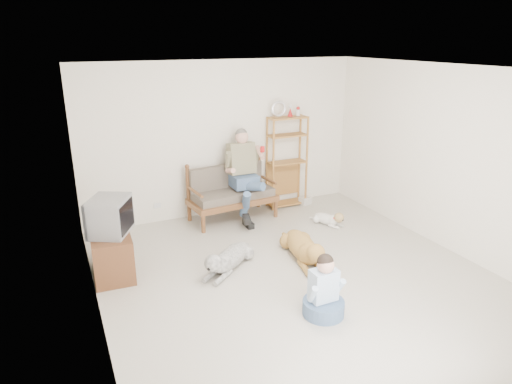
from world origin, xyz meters
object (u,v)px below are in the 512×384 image
loveseat (231,191)px  golden_retriever (304,248)px  etagere (287,161)px  tv_stand (111,253)px

loveseat → golden_retriever: 2.01m
loveseat → etagere: (1.17, 0.15, 0.39)m
tv_stand → loveseat: bearing=31.9°
golden_retriever → loveseat: bearing=111.0°
etagere → golden_retriever: size_ratio=1.37×
etagere → tv_stand: size_ratio=2.15×
etagere → tv_stand: etagere is taller
etagere → golden_retriever: 2.36m
etagere → golden_retriever: (-0.82, -2.10, -0.69)m
etagere → tv_stand: (-3.39, -1.38, -0.57)m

